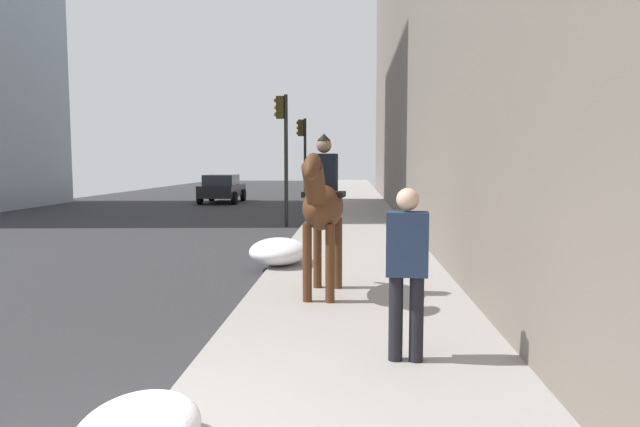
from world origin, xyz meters
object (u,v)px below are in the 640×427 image
object	(u,v)px
mounted_horse_near	(323,205)
traffic_light_near_curb	(283,139)
traffic_light_far_curb	(303,149)
pedestrian_greeting	(407,263)
car_near_lane	(222,188)

from	to	relation	value
mounted_horse_near	traffic_light_near_curb	world-z (taller)	traffic_light_near_curb
mounted_horse_near	traffic_light_far_curb	size ratio (longest dim) A/B	0.60
mounted_horse_near	pedestrian_greeting	distance (m)	2.85
pedestrian_greeting	traffic_light_far_curb	size ratio (longest dim) A/B	0.43
pedestrian_greeting	car_near_lane	bearing A→B (deg)	21.96
mounted_horse_near	pedestrian_greeting	xyz separation A→B (m)	(-2.66, -0.96, -0.36)
pedestrian_greeting	traffic_light_near_curb	size ratio (longest dim) A/B	0.41
car_near_lane	traffic_light_far_curb	xyz separation A→B (m)	(-4.06, -4.51, 1.89)
pedestrian_greeting	traffic_light_far_curb	distance (m)	19.23
pedestrian_greeting	traffic_light_near_curb	distance (m)	12.90
mounted_horse_near	traffic_light_near_curb	bearing A→B (deg)	-164.24
pedestrian_greeting	traffic_light_near_curb	world-z (taller)	traffic_light_near_curb
pedestrian_greeting	traffic_light_near_curb	xyz separation A→B (m)	(12.49, 2.72, 1.69)
traffic_light_near_curb	pedestrian_greeting	bearing A→B (deg)	-167.72
traffic_light_near_curb	traffic_light_far_curb	world-z (taller)	traffic_light_near_curb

